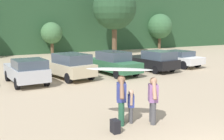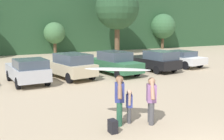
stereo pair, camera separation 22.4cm
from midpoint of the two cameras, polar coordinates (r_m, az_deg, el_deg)
hillside_ridge at (r=39.68m, az=-18.51°, el=9.80°), size 108.00×12.00×8.21m
tree_far_left at (r=33.40m, az=-11.65°, el=7.49°), size 2.53×2.53×3.80m
tree_ridge_back at (r=33.32m, az=1.28°, el=12.75°), size 5.20×5.20×8.09m
tree_center_right at (r=41.08m, az=10.68°, el=8.88°), size 3.59×3.59×5.04m
parked_car_silver at (r=17.30m, az=-16.71°, el=-0.09°), size 2.10×4.15×1.58m
parked_car_champagne at (r=18.35m, az=-8.15°, el=0.94°), size 2.57×4.30×1.68m
parked_car_forest_green at (r=19.74m, az=0.90°, el=1.52°), size 2.32×4.81×1.65m
parked_car_black at (r=21.50m, az=9.06°, el=1.96°), size 2.44×4.75×1.59m
parked_car_white at (r=24.10m, az=14.07°, el=2.44°), size 2.63×4.64×1.35m
person_adult at (r=9.85m, az=2.21°, el=-5.63°), size 0.52×0.85×1.80m
person_child at (r=10.15m, az=4.21°, el=-7.05°), size 0.34×0.50×1.24m
person_companion at (r=10.06m, az=8.78°, el=-5.71°), size 0.50×0.83×1.71m
surfboard_white at (r=9.70m, az=1.75°, el=0.15°), size 2.32×1.94×0.08m
backpack_dropped at (r=9.34m, az=0.87°, el=-11.60°), size 0.24×0.34×0.45m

